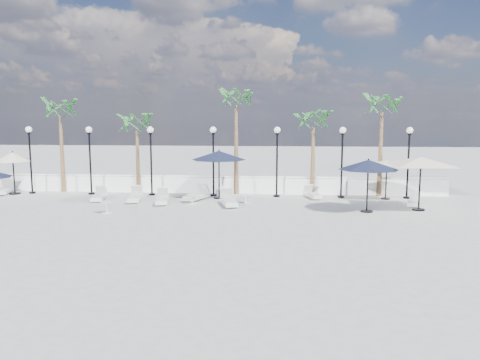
# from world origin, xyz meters

# --- Properties ---
(ground) EXTENTS (100.00, 100.00, 0.00)m
(ground) POSITION_xyz_m (0.00, 0.00, 0.00)
(ground) COLOR #979792
(ground) RESTS_ON ground
(balustrade) EXTENTS (26.00, 0.30, 1.01)m
(balustrade) POSITION_xyz_m (0.00, 7.50, 0.47)
(balustrade) COLOR white
(balustrade) RESTS_ON ground
(lamppost_0) EXTENTS (0.36, 0.36, 3.84)m
(lamppost_0) POSITION_xyz_m (-10.50, 6.50, 2.49)
(lamppost_0) COLOR black
(lamppost_0) RESTS_ON ground
(lamppost_1) EXTENTS (0.36, 0.36, 3.84)m
(lamppost_1) POSITION_xyz_m (-7.00, 6.50, 2.49)
(lamppost_1) COLOR black
(lamppost_1) RESTS_ON ground
(lamppost_2) EXTENTS (0.36, 0.36, 3.84)m
(lamppost_2) POSITION_xyz_m (-3.50, 6.50, 2.49)
(lamppost_2) COLOR black
(lamppost_2) RESTS_ON ground
(lamppost_3) EXTENTS (0.36, 0.36, 3.84)m
(lamppost_3) POSITION_xyz_m (0.00, 6.50, 2.49)
(lamppost_3) COLOR black
(lamppost_3) RESTS_ON ground
(lamppost_4) EXTENTS (0.36, 0.36, 3.84)m
(lamppost_4) POSITION_xyz_m (3.50, 6.50, 2.49)
(lamppost_4) COLOR black
(lamppost_4) RESTS_ON ground
(lamppost_5) EXTENTS (0.36, 0.36, 3.84)m
(lamppost_5) POSITION_xyz_m (7.00, 6.50, 2.49)
(lamppost_5) COLOR black
(lamppost_5) RESTS_ON ground
(lamppost_6) EXTENTS (0.36, 0.36, 3.84)m
(lamppost_6) POSITION_xyz_m (10.50, 6.50, 2.49)
(lamppost_6) COLOR black
(lamppost_6) RESTS_ON ground
(palm_0) EXTENTS (2.60, 2.60, 5.50)m
(palm_0) POSITION_xyz_m (-9.00, 7.30, 4.53)
(palm_0) COLOR brown
(palm_0) RESTS_ON ground
(palm_1) EXTENTS (2.60, 2.60, 4.70)m
(palm_1) POSITION_xyz_m (-4.50, 7.30, 3.75)
(palm_1) COLOR brown
(palm_1) RESTS_ON ground
(palm_2) EXTENTS (2.60, 2.60, 6.10)m
(palm_2) POSITION_xyz_m (1.20, 7.30, 5.12)
(palm_2) COLOR brown
(palm_2) RESTS_ON ground
(palm_3) EXTENTS (2.60, 2.60, 4.90)m
(palm_3) POSITION_xyz_m (5.50, 7.30, 3.95)
(palm_3) COLOR brown
(palm_3) RESTS_ON ground
(palm_4) EXTENTS (2.60, 2.60, 5.70)m
(palm_4) POSITION_xyz_m (9.20, 7.30, 4.73)
(palm_4) COLOR brown
(palm_4) RESTS_ON ground
(lounger_0) EXTENTS (1.09, 1.96, 0.70)m
(lounger_0) POSITION_xyz_m (-12.01, 6.22, 0.24)
(lounger_0) COLOR silver
(lounger_0) RESTS_ON ground
(lounger_1) EXTENTS (0.86, 1.80, 0.65)m
(lounger_1) POSITION_xyz_m (-5.82, 4.57, 0.22)
(lounger_1) COLOR silver
(lounger_1) RESTS_ON ground
(lounger_2) EXTENTS (0.89, 1.91, 0.69)m
(lounger_2) POSITION_xyz_m (-3.85, 4.46, 0.23)
(lounger_2) COLOR silver
(lounger_2) RESTS_ON ground
(lounger_3) EXTENTS (0.89, 1.88, 0.68)m
(lounger_3) POSITION_xyz_m (-2.29, 3.95, 0.23)
(lounger_3) COLOR silver
(lounger_3) RESTS_ON ground
(lounger_4) EXTENTS (1.13, 2.04, 0.73)m
(lounger_4) POSITION_xyz_m (1.15, 3.67, 0.24)
(lounger_4) COLOR silver
(lounger_4) RESTS_ON ground
(lounger_5) EXTENTS (1.26, 1.99, 0.71)m
(lounger_5) POSITION_xyz_m (-0.72, 5.09, 0.24)
(lounger_5) COLOR silver
(lounger_5) RESTS_ON ground
(lounger_6) EXTENTS (1.05, 1.72, 0.61)m
(lounger_6) POSITION_xyz_m (10.28, 4.37, 0.21)
(lounger_6) COLOR silver
(lounger_6) RESTS_ON ground
(lounger_7) EXTENTS (0.97, 1.69, 0.60)m
(lounger_7) POSITION_xyz_m (5.44, 6.22, 0.20)
(lounger_7) COLOR silver
(lounger_7) RESTS_ON ground
(side_table_0) EXTENTS (0.56, 0.56, 0.54)m
(side_table_0) POSITION_xyz_m (-4.23, 1.43, 0.33)
(side_table_0) COLOR silver
(side_table_0) RESTS_ON ground
(side_table_1) EXTENTS (0.53, 0.53, 0.51)m
(side_table_1) POSITION_xyz_m (-0.74, 3.99, 0.31)
(side_table_1) COLOR silver
(side_table_1) RESTS_ON ground
(side_table_2) EXTENTS (0.48, 0.48, 0.47)m
(side_table_2) POSITION_xyz_m (1.94, 4.39, 0.28)
(side_table_2) COLOR silver
(side_table_2) RESTS_ON ground
(parasol_navy_mid) EXTENTS (2.94, 2.94, 2.64)m
(parasol_navy_mid) POSITION_xyz_m (0.40, 5.77, 2.32)
(parasol_navy_mid) COLOR black
(parasol_navy_mid) RESTS_ON ground
(parasol_navy_right) EXTENTS (2.78, 2.78, 2.49)m
(parasol_navy_right) POSITION_xyz_m (7.67, 2.68, 2.19)
(parasol_navy_right) COLOR black
(parasol_navy_right) RESTS_ON ground
(parasol_cream_sq_a) EXTENTS (4.58, 4.58, 2.25)m
(parasol_cream_sq_a) POSITION_xyz_m (9.32, 6.20, 2.08)
(parasol_cream_sq_a) COLOR black
(parasol_cream_sq_a) RESTS_ON ground
(parasol_cream_sq_b) EXTENTS (5.43, 5.43, 2.72)m
(parasol_cream_sq_b) POSITION_xyz_m (10.19, 3.27, 2.51)
(parasol_cream_sq_b) COLOR black
(parasol_cream_sq_b) RESTS_ON ground
(parasol_cream_small) EXTENTS (1.99, 1.99, 2.45)m
(parasol_cream_small) POSITION_xyz_m (-11.37, 6.20, 2.09)
(parasol_cream_small) COLOR black
(parasol_cream_small) RESTS_ON ground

